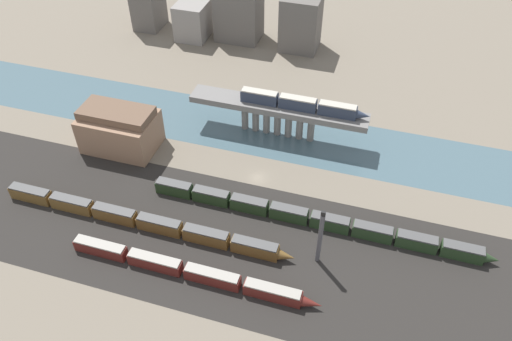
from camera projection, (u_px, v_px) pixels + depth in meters
ground_plane at (258, 178)px, 138.33m from camera, size 400.00×400.00×0.00m
railbed_yard at (229, 243)px, 121.44m from camera, size 280.00×42.00×0.01m
river_water at (277, 133)px, 152.84m from camera, size 320.00×23.99×0.01m
bridge at (278, 112)px, 147.25m from camera, size 53.26×7.24×10.60m
train_on_bridge at (302, 104)px, 142.91m from camera, size 37.71×2.90×3.72m
train_yard_near at (190, 271)px, 113.21m from camera, size 59.86×2.73×3.45m
train_yard_mid at (142, 221)px, 124.15m from camera, size 77.05×2.85×3.86m
train_yard_far at (314, 219)px, 124.67m from camera, size 86.68×2.96×3.76m
warehouse_building at (120, 129)px, 144.35m from camera, size 21.01×14.09×13.16m
signal_tower at (320, 238)px, 112.09m from camera, size 1.07×1.07×16.78m
city_block_far_left at (147, 1)px, 197.49m from camera, size 10.15×12.49×21.78m
city_block_left at (193, 20)px, 193.89m from camera, size 11.65×13.95×13.90m
city_block_center at (239, 14)px, 191.00m from camera, size 16.67×13.00×19.92m
city_block_right at (301, 23)px, 185.18m from camera, size 14.06×12.79×20.25m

